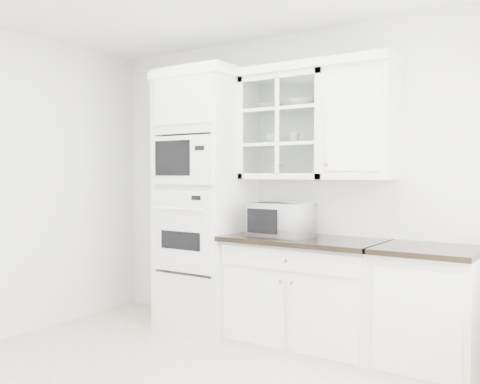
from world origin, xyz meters
The scene contains 12 objects.
room_shell centered at (0.00, 0.43, 1.78)m, with size 4.00×3.50×2.70m.
oven_column centered at (-0.75, 1.42, 1.20)m, with size 0.76×0.68×2.40m.
base_cabinet_run centered at (0.28, 1.45, 0.46)m, with size 1.32×0.67×0.92m.
extra_base_cabinet centered at (1.28, 1.45, 0.46)m, with size 0.72×0.67×0.92m.
upper_cabinet_glass centered at (0.03, 1.58, 1.85)m, with size 0.80×0.33×0.90m.
upper_cabinet_solid centered at (0.71, 1.58, 1.85)m, with size 0.55×0.33×0.90m, color white.
crown_molding centered at (-0.07, 1.56, 2.33)m, with size 2.14×0.38×0.07m, color white.
countertop_microwave centered at (0.09, 1.40, 1.06)m, with size 0.49×0.41×0.28m, color white.
bowl_a centered at (-0.14, 1.59, 2.04)m, with size 0.22×0.22×0.05m, color white.
bowl_b centered at (0.18, 1.57, 2.04)m, with size 0.22×0.22×0.07m, color white.
cup_a centered at (-0.10, 1.57, 1.75)m, with size 0.11×0.11×0.09m, color white.
cup_b centered at (0.11, 1.57, 1.76)m, with size 0.10×0.10×0.09m, color white.
Camera 1 is at (2.31, -2.49, 1.45)m, focal length 40.00 mm.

